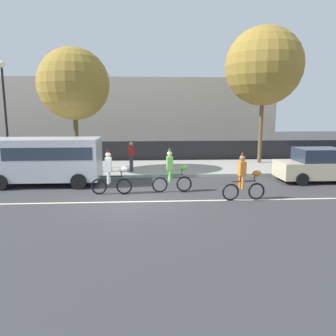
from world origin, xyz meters
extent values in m
plane|color=#38383A|center=(0.00, 0.00, 0.00)|extent=(80.00, 80.00, 0.00)
cube|color=beige|center=(0.00, -0.50, 0.00)|extent=(36.00, 0.14, 0.01)
cube|color=#9E9B93|center=(0.00, 6.50, 0.07)|extent=(60.00, 5.00, 0.15)
cube|color=black|center=(0.00, 9.40, 0.70)|extent=(40.00, 0.08, 1.40)
cube|color=#B2A899|center=(-2.72, 18.00, 3.03)|extent=(28.00, 8.00, 6.05)
torus|color=black|center=(-0.29, 0.69, 0.33)|extent=(0.67, 0.10, 0.67)
torus|color=black|center=(-1.34, 0.74, 0.33)|extent=(0.67, 0.10, 0.67)
cylinder|color=black|center=(-0.82, 0.72, 0.75)|extent=(0.97, 0.09, 0.05)
cylinder|color=black|center=(-0.97, 0.72, 0.84)|extent=(0.04, 0.04, 0.18)
cylinder|color=black|center=(-0.40, 0.70, 0.86)|extent=(0.04, 0.04, 0.23)
cylinder|color=black|center=(-0.40, 0.70, 0.98)|extent=(0.05, 0.50, 0.03)
ellipsoid|color=white|center=(-0.31, 0.69, 1.05)|extent=(0.37, 0.22, 0.24)
cube|color=white|center=(-0.92, 0.72, 1.26)|extent=(0.25, 0.33, 0.56)
sphere|color=beige|center=(-0.92, 0.72, 1.66)|extent=(0.22, 0.22, 0.22)
cone|color=black|center=(-0.92, 0.72, 1.84)|extent=(0.14, 0.14, 0.16)
cylinder|color=white|center=(-0.92, 0.58, 0.71)|extent=(0.11, 0.11, 0.48)
cylinder|color=white|center=(-0.91, 0.86, 0.71)|extent=(0.11, 0.11, 0.48)
torus|color=black|center=(2.25, 0.97, 0.33)|extent=(0.67, 0.11, 0.67)
torus|color=black|center=(1.20, 0.90, 0.33)|extent=(0.67, 0.11, 0.67)
cylinder|color=#266626|center=(1.72, 0.93, 0.75)|extent=(0.97, 0.11, 0.05)
cylinder|color=#266626|center=(1.57, 0.92, 0.84)|extent=(0.04, 0.04, 0.18)
cylinder|color=#266626|center=(2.14, 0.96, 0.86)|extent=(0.04, 0.04, 0.23)
cylinder|color=#266626|center=(2.14, 0.96, 0.98)|extent=(0.06, 0.50, 0.03)
ellipsoid|color=#72CC4C|center=(2.23, 0.96, 1.05)|extent=(0.37, 0.22, 0.24)
cube|color=#72CC4C|center=(1.62, 0.93, 1.26)|extent=(0.26, 0.33, 0.56)
sphere|color=beige|center=(1.62, 0.93, 1.66)|extent=(0.22, 0.22, 0.22)
cone|color=#266626|center=(1.62, 0.93, 1.84)|extent=(0.14, 0.14, 0.16)
cylinder|color=#72CC4C|center=(1.63, 0.79, 0.71)|extent=(0.11, 0.11, 0.48)
cylinder|color=#72CC4C|center=(1.62, 1.07, 0.71)|extent=(0.11, 0.11, 0.48)
torus|color=black|center=(4.93, -0.47, 0.33)|extent=(0.67, 0.12, 0.67)
torus|color=black|center=(3.88, -0.55, 0.33)|extent=(0.67, 0.12, 0.67)
cylinder|color=#4C2614|center=(4.41, -0.51, 0.75)|extent=(0.97, 0.12, 0.05)
cylinder|color=#4C2614|center=(4.26, -0.52, 0.84)|extent=(0.04, 0.04, 0.18)
cylinder|color=#4C2614|center=(4.83, -0.48, 0.86)|extent=(0.04, 0.04, 0.23)
cylinder|color=#4C2614|center=(4.83, -0.48, 0.98)|extent=(0.07, 0.50, 0.03)
ellipsoid|color=orange|center=(4.91, -0.47, 1.05)|extent=(0.37, 0.23, 0.24)
cube|color=orange|center=(4.31, -0.52, 1.26)|extent=(0.26, 0.34, 0.56)
sphere|color=#9E7051|center=(4.31, -0.52, 1.66)|extent=(0.22, 0.22, 0.22)
cone|color=#4C2614|center=(4.31, -0.52, 1.84)|extent=(0.14, 0.14, 0.16)
cylinder|color=orange|center=(4.32, -0.66, 0.71)|extent=(0.11, 0.11, 0.48)
cylinder|color=orange|center=(4.30, -0.38, 0.71)|extent=(0.11, 0.11, 0.48)
cube|color=silver|center=(-4.06, 2.70, 1.23)|extent=(5.00, 2.00, 1.90)
cube|color=#283342|center=(-3.66, 2.70, 1.58)|extent=(3.90, 2.02, 0.56)
cylinder|color=black|center=(-2.36, 1.70, 0.35)|extent=(0.70, 0.22, 0.70)
cylinder|color=black|center=(-2.36, 3.70, 0.35)|extent=(0.70, 0.22, 0.70)
cylinder|color=black|center=(-5.76, 1.70, 0.35)|extent=(0.70, 0.22, 0.70)
cylinder|color=black|center=(-5.76, 3.70, 0.35)|extent=(0.70, 0.22, 0.70)
cube|color=beige|center=(9.10, 2.61, 0.60)|extent=(4.10, 1.72, 0.80)
cube|color=#232D3D|center=(9.00, 2.61, 1.32)|extent=(2.10, 1.58, 0.64)
cylinder|color=black|center=(10.37, 3.47, 0.30)|extent=(0.60, 0.20, 0.60)
cylinder|color=black|center=(7.83, 1.75, 0.30)|extent=(0.60, 0.20, 0.60)
cylinder|color=black|center=(7.83, 3.47, 0.30)|extent=(0.60, 0.20, 0.60)
cylinder|color=black|center=(-6.91, 5.67, 2.90)|extent=(0.12, 0.12, 5.50)
sphere|color=#EAEACC|center=(-6.91, 5.67, 5.83)|extent=(0.36, 0.36, 0.36)
cylinder|color=brown|center=(7.83, 7.67, 2.30)|extent=(0.24, 0.24, 4.30)
sphere|color=olive|center=(7.83, 7.67, 6.10)|extent=(4.73, 4.73, 4.73)
cylinder|color=brown|center=(-3.06, 4.92, 1.82)|extent=(0.24, 0.24, 3.35)
sphere|color=olive|center=(-3.06, 4.92, 4.78)|extent=(3.68, 3.68, 3.68)
cylinder|color=#33333D|center=(-0.20, 5.04, 0.57)|extent=(0.20, 0.20, 0.85)
cube|color=#AD1E1E|center=(-0.20, 5.04, 1.28)|extent=(0.32, 0.20, 0.56)
sphere|color=tan|center=(-0.20, 5.04, 1.67)|extent=(0.20, 0.20, 0.20)
camera|label=1|loc=(0.70, -12.66, 3.46)|focal=35.00mm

